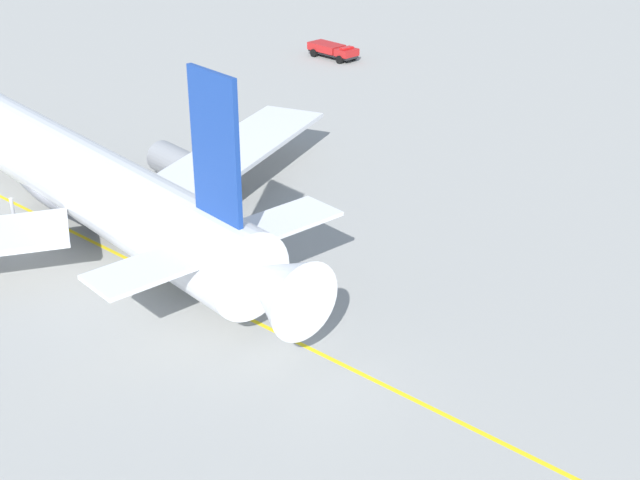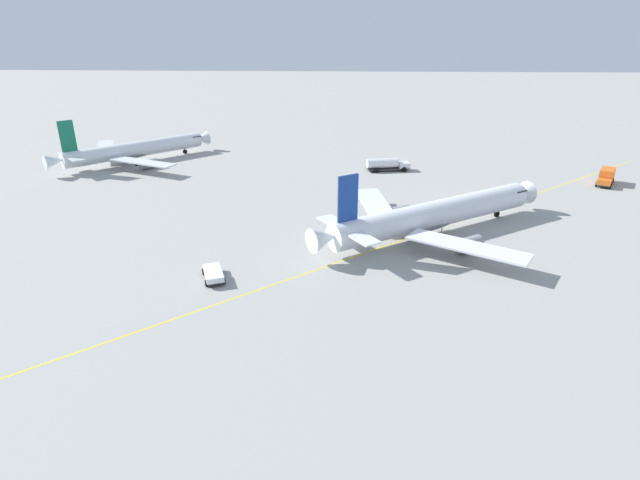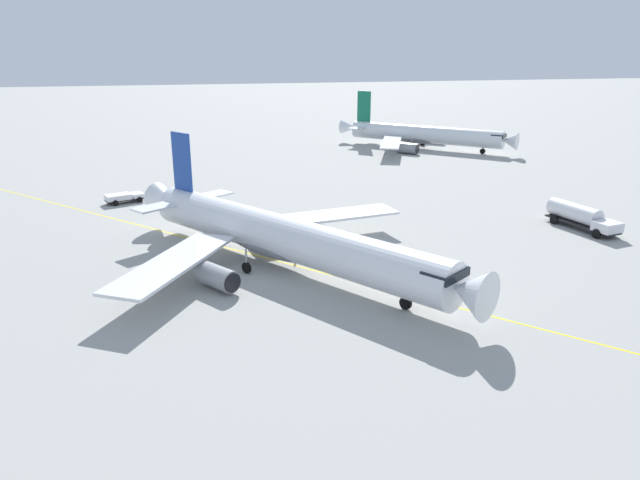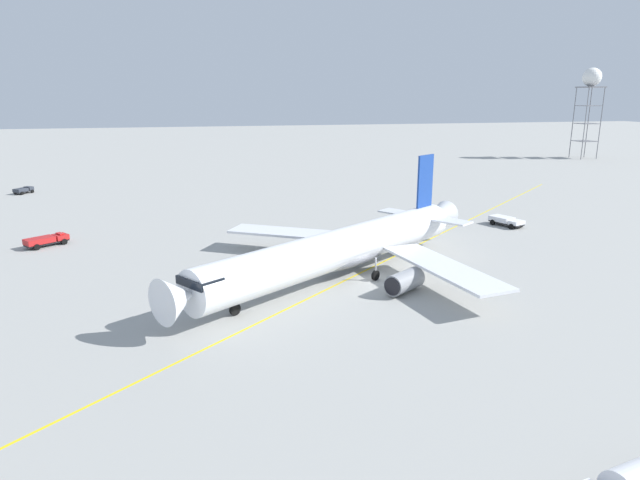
{
  "view_description": "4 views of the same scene",
  "coord_description": "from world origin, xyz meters",
  "px_view_note": "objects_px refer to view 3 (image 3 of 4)",
  "views": [
    {
      "loc": [
        45.64,
        10.36,
        21.19
      ],
      "look_at": [
        14.26,
        14.6,
        5.67
      ],
      "focal_mm": 49.09,
      "sensor_mm": 36.0,
      "label": 1
    },
    {
      "loc": [
        11.26,
        76.39,
        30.18
      ],
      "look_at": [
        14.26,
        14.6,
        4.03
      ],
      "focal_mm": 28.64,
      "sensor_mm": 36.0,
      "label": 2
    },
    {
      "loc": [
        -56.89,
        11.17,
        20.89
      ],
      "look_at": [
        -1.96,
        -2.28,
        2.31
      ],
      "focal_mm": 33.17,
      "sensor_mm": 36.0,
      "label": 3
    },
    {
      "loc": [
        -18.43,
        -52.95,
        19.02
      ],
      "look_at": [
        -5.62,
        -0.7,
        4.87
      ],
      "focal_mm": 31.12,
      "sensor_mm": 36.0,
      "label": 4
    }
  ],
  "objects_px": {
    "airliner_secondary": "(422,135)",
    "fuel_tanker_truck": "(580,216)",
    "airliner_main": "(281,238)",
    "pushback_tug_truck": "(124,197)"
  },
  "relations": [
    {
      "from": "airliner_main",
      "to": "airliner_secondary",
      "type": "xyz_separation_m",
      "value": [
        63.43,
        -41.92,
        -0.14
      ]
    },
    {
      "from": "airliner_secondary",
      "to": "airliner_main",
      "type": "bearing_deg",
      "value": -78.93
    },
    {
      "from": "airliner_main",
      "to": "pushback_tug_truck",
      "type": "bearing_deg",
      "value": 175.47
    },
    {
      "from": "airliner_secondary",
      "to": "fuel_tanker_truck",
      "type": "relative_size",
      "value": 3.09
    },
    {
      "from": "airliner_main",
      "to": "pushback_tug_truck",
      "type": "xyz_separation_m",
      "value": [
        30.27,
        17.0,
        -2.2
      ]
    },
    {
      "from": "pushback_tug_truck",
      "to": "fuel_tanker_truck",
      "type": "relative_size",
      "value": 0.56
    },
    {
      "from": "airliner_secondary",
      "to": "fuel_tanker_truck",
      "type": "height_order",
      "value": "airliner_secondary"
    },
    {
      "from": "airliner_secondary",
      "to": "pushback_tug_truck",
      "type": "xyz_separation_m",
      "value": [
        -33.16,
        58.93,
        -2.07
      ]
    },
    {
      "from": "airliner_secondary",
      "to": "pushback_tug_truck",
      "type": "distance_m",
      "value": 67.65
    },
    {
      "from": "airliner_secondary",
      "to": "pushback_tug_truck",
      "type": "bearing_deg",
      "value": -106.1
    }
  ]
}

